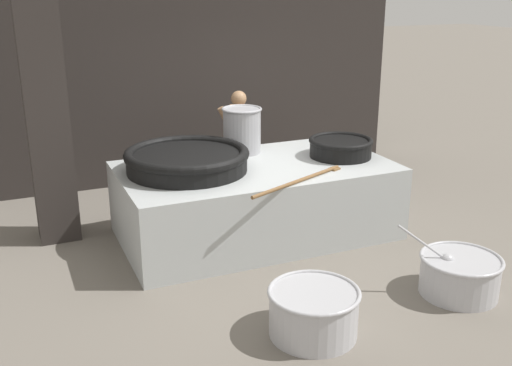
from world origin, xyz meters
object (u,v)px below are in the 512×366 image
at_px(stock_pot, 242,129).
at_px(giant_wok_near, 187,159).
at_px(giant_wok_far, 341,147).
at_px(cook, 239,141).
at_px(prep_bowl_vegetables, 460,273).
at_px(prep_bowl_meat, 314,310).

bearing_deg(stock_pot, giant_wok_near, -150.77).
bearing_deg(giant_wok_near, giant_wok_far, -5.25).
relative_size(cook, prep_bowl_vegetables, 1.59).
bearing_deg(stock_pot, giant_wok_far, -32.58).
bearing_deg(prep_bowl_vegetables, giant_wok_near, 132.17).
relative_size(giant_wok_near, prep_bowl_meat, 1.76).
bearing_deg(giant_wok_far, stock_pot, 147.42).
bearing_deg(giant_wok_far, giant_wok_near, 174.75).
height_order(giant_wok_near, stock_pot, stock_pot).
relative_size(giant_wok_far, prep_bowl_vegetables, 0.82).
height_order(giant_wok_near, prep_bowl_vegetables, giant_wok_near).
distance_m(cook, prep_bowl_vegetables, 3.65).
distance_m(stock_pot, prep_bowl_meat, 3.03).
xyz_separation_m(giant_wok_near, prep_bowl_meat, (0.39, -2.35, -0.78)).
relative_size(prep_bowl_vegetables, prep_bowl_meat, 1.19).
xyz_separation_m(stock_pot, prep_bowl_meat, (-0.49, -2.84, -0.94)).
xyz_separation_m(giant_wok_far, prep_bowl_meat, (-1.54, -2.17, -0.77)).
distance_m(giant_wok_far, prep_bowl_meat, 2.77).
bearing_deg(stock_pot, cook, 71.93).
bearing_deg(prep_bowl_meat, giant_wok_far, 54.70).
height_order(giant_wok_far, stock_pot, stock_pot).
height_order(giant_wok_near, prep_bowl_meat, giant_wok_near).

